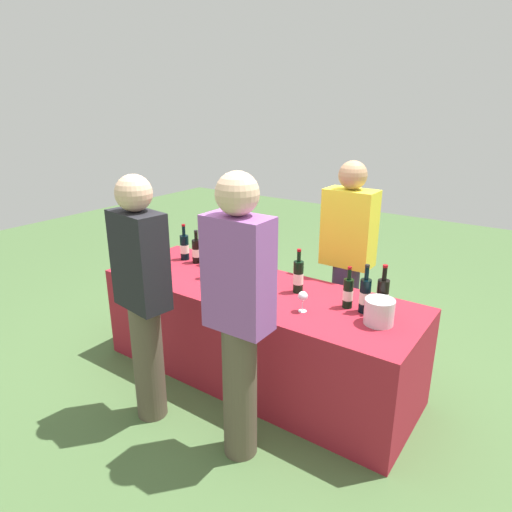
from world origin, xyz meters
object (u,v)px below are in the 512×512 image
(ice_bucket, at_px, (379,312))
(server_pouring, at_px, (347,255))
(wine_bottle_6, at_px, (365,295))
(guest_1, at_px, (239,311))
(wine_bottle_7, at_px, (382,296))
(wine_glass_2, at_px, (303,297))
(wine_glass_0, at_px, (166,256))
(wine_glass_1, at_px, (204,267))
(wine_bottle_4, at_px, (298,276))
(wine_bottle_5, at_px, (348,293))
(wine_bottle_3, at_px, (235,263))
(wine_bottle_2, at_px, (211,252))
(guest_0, at_px, (142,293))
(wine_bottle_0, at_px, (185,247))
(wine_bottle_1, at_px, (197,251))

(ice_bucket, relative_size, server_pouring, 0.11)
(server_pouring, bearing_deg, ice_bucket, 127.00)
(wine_bottle_6, bearing_deg, guest_1, -117.18)
(wine_bottle_7, bearing_deg, wine_glass_2, -148.26)
(wine_glass_0, relative_size, wine_glass_1, 1.05)
(guest_1, bearing_deg, server_pouring, 88.90)
(wine_bottle_4, distance_m, wine_bottle_5, 0.40)
(ice_bucket, bearing_deg, wine_bottle_3, 175.33)
(wine_bottle_2, height_order, wine_bottle_6, wine_bottle_6)
(wine_bottle_6, bearing_deg, wine_glass_2, -145.59)
(wine_bottle_3, distance_m, wine_bottle_7, 1.17)
(wine_glass_0, distance_m, wine_glass_2, 1.35)
(ice_bucket, bearing_deg, wine_bottle_5, 157.62)
(wine_bottle_6, relative_size, guest_0, 0.20)
(wine_bottle_3, xyz_separation_m, wine_glass_1, (-0.19, -0.15, -0.03))
(wine_bottle_0, distance_m, server_pouring, 1.40)
(wine_glass_0, bearing_deg, wine_bottle_7, 6.20)
(wine_bottle_7, bearing_deg, wine_bottle_1, 178.38)
(wine_bottle_7, height_order, guest_1, guest_1)
(wine_bottle_2, bearing_deg, wine_bottle_5, -5.00)
(wine_bottle_4, height_order, guest_1, guest_1)
(wine_bottle_0, bearing_deg, ice_bucket, -6.00)
(wine_glass_1, bearing_deg, wine_bottle_4, 14.73)
(wine_bottle_3, height_order, guest_0, guest_0)
(wine_bottle_3, relative_size, ice_bucket, 1.76)
(wine_bottle_1, bearing_deg, wine_bottle_3, -10.83)
(wine_bottle_5, distance_m, server_pouring, 0.68)
(wine_bottle_5, xyz_separation_m, ice_bucket, (0.26, -0.11, -0.02))
(wine_bottle_5, bearing_deg, wine_glass_1, -171.95)
(ice_bucket, relative_size, guest_0, 0.11)
(wine_bottle_6, xyz_separation_m, wine_glass_2, (-0.33, -0.23, -0.02))
(wine_bottle_3, xyz_separation_m, server_pouring, (0.66, 0.63, 0.02))
(wine_bottle_1, bearing_deg, wine_bottle_5, -3.39)
(wine_bottle_6, bearing_deg, wine_bottle_0, 176.98)
(wine_bottle_6, relative_size, wine_glass_2, 2.32)
(guest_0, bearing_deg, wine_bottle_4, 64.43)
(wine_glass_0, relative_size, server_pouring, 0.08)
(wine_bottle_6, bearing_deg, ice_bucket, -36.69)
(wine_glass_0, bearing_deg, ice_bucket, 1.55)
(wine_bottle_2, xyz_separation_m, wine_bottle_3, (0.35, -0.12, 0.01))
(wine_bottle_2, bearing_deg, wine_glass_2, -17.66)
(wine_bottle_4, bearing_deg, wine_bottle_5, -4.59)
(wine_bottle_6, bearing_deg, wine_bottle_2, 175.30)
(wine_bottle_3, xyz_separation_m, wine_glass_2, (0.74, -0.22, -0.02))
(wine_bottle_4, height_order, wine_glass_1, wine_bottle_4)
(wine_bottle_0, relative_size, ice_bucket, 1.71)
(wine_glass_0, height_order, guest_1, guest_1)
(wine_bottle_2, xyz_separation_m, wine_bottle_6, (1.42, -0.12, 0.01))
(wine_bottle_7, bearing_deg, wine_bottle_5, -170.19)
(wine_glass_0, bearing_deg, wine_glass_2, -3.20)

